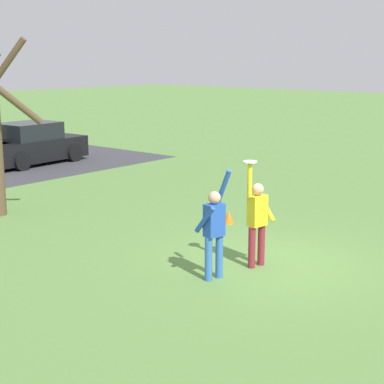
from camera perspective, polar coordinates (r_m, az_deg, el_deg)
The scene contains 6 objects.
ground_plane at distance 12.31m, azimuth 7.04°, elevation -6.57°, with size 120.00×120.00×0.00m, color #567F3D.
person_catcher at distance 11.82m, azimuth 6.10°, elevation -2.38°, with size 0.57×0.49×2.08m.
person_defender at distance 11.08m, azimuth 2.08°, elevation -3.32°, with size 0.59×0.51×2.04m.
frisbee_disc at distance 11.43m, azimuth 5.43°, elevation 2.83°, with size 0.26×0.26×0.02m, color white.
parked_car_black at distance 24.26m, azimuth -14.68°, elevation 4.27°, with size 4.20×2.23×1.59m.
field_cone_orange at distance 15.05m, azimuth 3.43°, elevation -2.34°, with size 0.26×0.26×0.32m, color orange.
Camera 1 is at (-9.85, -6.23, 3.98)m, focal length 57.24 mm.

